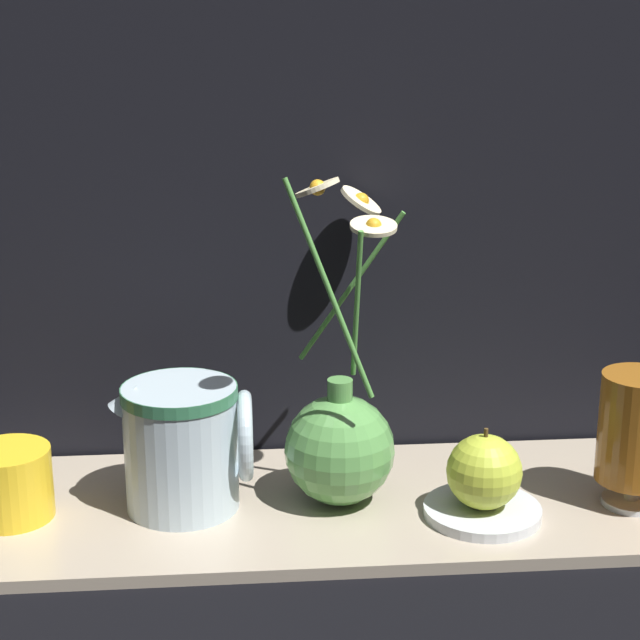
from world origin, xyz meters
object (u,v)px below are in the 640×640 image
at_px(yellow_mug, 7,483).
at_px(tea_glass, 637,431).
at_px(vase_with_flowers, 340,440).
at_px(ceramic_pitcher, 184,441).
at_px(orange_fruit, 484,472).

xyz_separation_m(yellow_mug, tea_glass, (0.60, -0.02, 0.04)).
distance_m(yellow_mug, tea_glass, 0.60).
bearing_deg(vase_with_flowers, yellow_mug, -177.91).
relative_size(ceramic_pitcher, tea_glass, 1.01).
distance_m(ceramic_pitcher, orange_fruit, 0.29).
relative_size(vase_with_flowers, tea_glass, 2.49).
relative_size(vase_with_flowers, yellow_mug, 3.68).
height_order(vase_with_flowers, ceramic_pitcher, vase_with_flowers).
relative_size(yellow_mug, orange_fruit, 1.13).
distance_m(vase_with_flowers, yellow_mug, 0.32).
xyz_separation_m(vase_with_flowers, orange_fruit, (0.13, -0.05, -0.02)).
distance_m(ceramic_pitcher, tea_glass, 0.44).
bearing_deg(orange_fruit, tea_glass, 4.67).
height_order(tea_glass, orange_fruit, tea_glass).
xyz_separation_m(vase_with_flowers, tea_glass, (0.28, -0.04, 0.02)).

